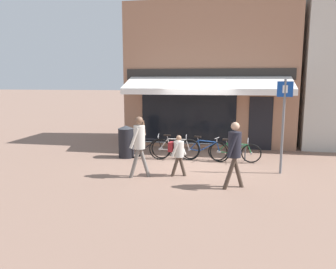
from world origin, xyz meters
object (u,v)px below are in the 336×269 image
Objects in this scene: pedestrian_adult at (139,140)px; pedestrian_child at (178,151)px; bicycle_green at (234,152)px; pedestrian_second_adult at (235,148)px; bicycle_black at (147,148)px; parking_sign at (283,117)px; bicycle_silver at (174,149)px; bicycle_blue at (204,150)px; litter_bin at (126,141)px.

pedestrian_adult reaches higher than pedestrian_child.
bicycle_green is 2.85m from pedestrian_second_adult.
pedestrian_child is at bearing -62.23° from bicycle_black.
parking_sign is at bearing -36.13° from bicycle_green.
bicycle_silver is at bearing 73.81° from pedestrian_adult.
parking_sign is (2.34, -1.18, 1.30)m from bicycle_blue.
bicycle_blue is 2.93m from pedestrian_adult.
bicycle_blue is at bearing 153.23° from parking_sign.
litter_bin is at bearing 173.54° from bicycle_silver.
pedestrian_child is 1.79m from pedestrian_second_adult.
bicycle_green is at bearing 40.04° from pedestrian_adult.
pedestrian_child is at bearing -125.39° from bicycle_green.
pedestrian_second_adult reaches higher than bicycle_silver.
parking_sign is (3.37, -1.08, 1.27)m from bicycle_silver.
pedestrian_second_adult is (1.57, -0.81, 0.31)m from pedestrian_child.
pedestrian_adult is at bearing -110.69° from bicycle_silver.
bicycle_black is at bearing 173.66° from bicycle_silver.
pedestrian_child is (-1.61, -1.96, 0.38)m from bicycle_green.
pedestrian_second_adult reaches higher than bicycle_green.
parking_sign reaches higher than bicycle_black.
pedestrian_adult is 1.14m from pedestrian_child.
parking_sign reaches higher than pedestrian_child.
pedestrian_child is at bearing 143.70° from pedestrian_second_adult.
bicycle_black is 0.96× the size of bicycle_green.
bicycle_silver is 3.42m from pedestrian_second_adult.
pedestrian_adult reaches higher than pedestrian_second_adult.
parking_sign reaches higher than bicycle_silver.
pedestrian_adult is at bearing -154.22° from pedestrian_child.
parking_sign reaches higher than pedestrian_adult.
litter_bin is 5.35m from parking_sign.
litter_bin is at bearing 115.94° from pedestrian_adult.
bicycle_green is (3.00, 0.03, -0.03)m from bicycle_black.
bicycle_blue is 1.00m from bicycle_green.
parking_sign reaches higher than pedestrian_second_adult.
pedestrian_adult is 2.57m from litter_bin.
bicycle_black is 2.40m from pedestrian_child.
bicycle_blue is 0.63× the size of parking_sign.
litter_bin is at bearing 147.04° from pedestrian_child.
bicycle_silver is 1.03× the size of pedestrian_second_adult.
parking_sign is (4.33, -1.10, 1.29)m from bicycle_black.
pedestrian_second_adult is at bearing -57.80° from bicycle_blue.
pedestrian_second_adult is 2.22m from parking_sign.
bicycle_blue is 2.13m from pedestrian_child.
pedestrian_child reaches higher than bicycle_black.
bicycle_silver is 1.02× the size of bicycle_blue.
pedestrian_second_adult is (2.95, -2.73, 0.66)m from bicycle_black.
parking_sign is (5.12, -1.13, 1.09)m from litter_bin.
parking_sign reaches higher than bicycle_green.
parking_sign is at bearing 24.57° from pedestrian_child.
bicycle_green is 1.47× the size of pedestrian_child.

